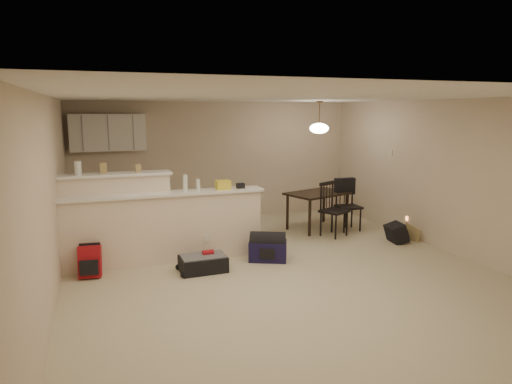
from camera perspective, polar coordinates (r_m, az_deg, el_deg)
name	(u,v)px	position (r m, az deg, el deg)	size (l,w,h in m)	color
room	(279,186)	(6.53, 2.87, 0.77)	(7.00, 7.02, 2.50)	beige
breakfast_bar	(148,224)	(7.18, -13.37, -3.87)	(3.08, 0.58, 1.39)	beige
upper_cabinets	(108,132)	(9.29, -18.02, 7.09)	(1.40, 0.34, 0.70)	white
kitchen_counter	(123,207)	(9.35, -16.29, -1.78)	(1.80, 0.60, 0.90)	white
thermostat	(390,153)	(9.31, 16.45, 4.70)	(0.02, 0.12, 0.12)	beige
jar	(78,168)	(7.13, -21.38, 2.82)	(0.10, 0.10, 0.20)	silver
cereal_box	(103,168)	(7.13, -18.54, 2.83)	(0.10, 0.07, 0.16)	tan
small_box	(138,168)	(7.16, -14.51, 2.89)	(0.08, 0.06, 0.12)	tan
bottle_a	(185,183)	(7.06, -8.85, 1.12)	(0.07, 0.07, 0.26)	silver
bottle_b	(198,185)	(7.11, -7.24, 0.89)	(0.06, 0.06, 0.18)	silver
bag_lump	(223,185)	(7.20, -4.14, 0.90)	(0.22, 0.18, 0.14)	tan
pouch	(241,186)	(7.29, -1.95, 0.79)	(0.12, 0.10, 0.08)	tan
dining_table	(317,197)	(9.05, 7.69, -0.60)	(1.35, 1.11, 0.73)	black
pendant_lamp	(319,128)	(8.90, 7.90, 7.95)	(0.36, 0.36, 0.62)	brown
dining_chair_near	(334,210)	(8.59, 9.76, -2.17)	(0.44, 0.42, 1.01)	black
dining_chair_far	(349,205)	(9.06, 11.49, -1.65)	(0.43, 0.41, 0.99)	black
suitcase	(203,264)	(6.77, -6.64, -8.90)	(0.66, 0.43, 0.22)	black
red_backpack	(90,261)	(6.88, -20.05, -8.16)	(0.30, 0.19, 0.45)	#A9131C
navy_duffel	(268,251)	(7.17, 1.49, -7.35)	(0.58, 0.32, 0.32)	#17133C
black_daypack	(396,233)	(8.51, 17.14, -4.95)	(0.37, 0.26, 0.33)	black
cardboard_sheet	(412,233)	(8.72, 18.89, -4.88)	(0.36, 0.02, 0.28)	tan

